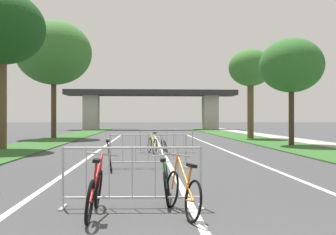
% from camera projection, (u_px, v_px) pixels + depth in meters
% --- Properties ---
extents(grass_verge_left, '(3.03, 61.04, 0.05)m').
position_uv_depth(grass_verge_left, '(55.00, 140.00, 27.06)').
color(grass_verge_left, '#2D5B26').
rests_on(grass_verge_left, ground).
extents(grass_verge_right, '(3.03, 61.04, 0.05)m').
position_uv_depth(grass_verge_right, '(256.00, 140.00, 27.86)').
color(grass_verge_right, '#2D5B26').
rests_on(grass_verge_right, ground).
extents(sidewalk_path_right, '(1.96, 61.04, 0.08)m').
position_uv_depth(sidewalk_path_right, '(291.00, 139.00, 28.01)').
color(sidewalk_path_right, '#9E9B93').
rests_on(sidewalk_path_right, ground).
extents(lane_stripe_center, '(0.14, 35.31, 0.01)m').
position_uv_depth(lane_stripe_center, '(161.00, 148.00, 20.16)').
color(lane_stripe_center, silver).
rests_on(lane_stripe_center, ground).
extents(lane_stripe_right_lane, '(0.14, 35.31, 0.01)m').
position_uv_depth(lane_stripe_right_lane, '(220.00, 148.00, 20.33)').
color(lane_stripe_right_lane, silver).
rests_on(lane_stripe_right_lane, ground).
extents(lane_stripe_left_lane, '(0.14, 35.31, 0.01)m').
position_uv_depth(lane_stripe_left_lane, '(101.00, 149.00, 19.98)').
color(lane_stripe_left_lane, silver).
rests_on(lane_stripe_left_lane, ground).
extents(overpass_bridge, '(22.62, 4.35, 5.27)m').
position_uv_depth(overpass_bridge, '(151.00, 101.00, 52.90)').
color(overpass_bridge, '#2D2D30').
rests_on(overpass_bridge, ground).
extents(tree_left_oak_mid, '(4.17, 4.17, 7.72)m').
position_uv_depth(tree_left_oak_mid, '(2.00, 29.00, 19.21)').
color(tree_left_oak_mid, brown).
rests_on(tree_left_oak_mid, ground).
extents(tree_left_maple_mid, '(5.70, 5.70, 8.93)m').
position_uv_depth(tree_left_maple_mid, '(54.00, 53.00, 29.93)').
color(tree_left_maple_mid, '#4C3823').
rests_on(tree_left_maple_mid, ground).
extents(tree_right_cypress_far, '(3.54, 3.54, 5.99)m').
position_uv_depth(tree_right_cypress_far, '(291.00, 66.00, 21.99)').
color(tree_right_cypress_far, '#3D2D1E').
rests_on(tree_right_cypress_far, ground).
extents(tree_right_pine_near, '(3.24, 3.24, 6.69)m').
position_uv_depth(tree_right_pine_near, '(250.00, 69.00, 29.37)').
color(tree_right_pine_near, brown).
rests_on(tree_right_pine_near, ground).
extents(crowd_barrier_nearest, '(2.43, 0.52, 1.05)m').
position_uv_depth(crowd_barrier_nearest, '(132.00, 178.00, 6.77)').
color(crowd_barrier_nearest, '#ADADB2').
rests_on(crowd_barrier_nearest, ground).
extents(crowd_barrier_second, '(2.43, 0.50, 1.05)m').
position_uv_depth(crowd_barrier_second, '(148.00, 151.00, 12.26)').
color(crowd_barrier_second, '#ADADB2').
rests_on(crowd_barrier_second, ground).
extents(crowd_barrier_third, '(2.44, 0.54, 1.05)m').
position_uv_depth(crowd_barrier_third, '(166.00, 141.00, 17.78)').
color(crowd_barrier_third, '#ADADB2').
rests_on(crowd_barrier_third, ground).
extents(bicycle_red_0, '(0.54, 1.74, 0.97)m').
position_uv_depth(bicycle_red_0, '(95.00, 193.00, 6.21)').
color(bicycle_red_0, black).
rests_on(bicycle_red_0, ground).
extents(bicycle_black_1, '(0.42, 1.62, 0.98)m').
position_uv_depth(bicycle_black_1, '(110.00, 157.00, 11.81)').
color(bicycle_black_1, black).
rests_on(bicycle_black_1, ground).
extents(bicycle_green_2, '(0.49, 1.70, 0.85)m').
position_uv_depth(bicycle_green_2, '(166.00, 181.00, 7.39)').
color(bicycle_green_2, black).
rests_on(bicycle_green_2, ground).
extents(bicycle_orange_3, '(0.52, 1.67, 0.96)m').
position_uv_depth(bicycle_orange_3, '(182.00, 192.00, 6.30)').
color(bicycle_orange_3, black).
rests_on(bicycle_orange_3, ground).
extents(bicycle_white_4, '(0.50, 1.65, 0.87)m').
position_uv_depth(bicycle_white_4, '(164.00, 146.00, 17.17)').
color(bicycle_white_4, black).
rests_on(bicycle_white_4, ground).
extents(bicycle_yellow_5, '(0.52, 1.64, 0.94)m').
position_uv_depth(bicycle_yellow_5, '(152.00, 145.00, 17.22)').
color(bicycle_yellow_5, black).
rests_on(bicycle_yellow_5, ground).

